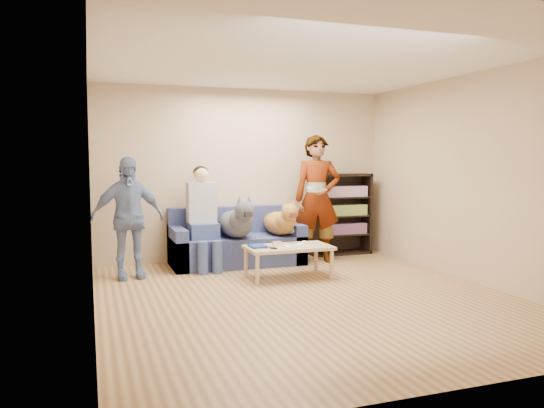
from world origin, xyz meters
name	(u,v)px	position (x,y,z in m)	size (l,w,h in m)	color
ground	(307,298)	(0.00, 0.00, 0.00)	(5.00, 5.00, 0.00)	olive
ceiling	(309,60)	(0.00, 0.00, 2.60)	(5.00, 5.00, 0.00)	white
wall_back	(244,174)	(0.00, 2.50, 1.30)	(4.50, 4.50, 0.00)	tan
wall_front	(459,197)	(0.00, -2.50, 1.30)	(4.50, 4.50, 0.00)	tan
wall_left	(91,185)	(-2.25, 0.00, 1.30)	(5.00, 5.00, 0.00)	tan
wall_right	(476,179)	(2.25, 0.00, 1.30)	(5.00, 5.00, 0.00)	tan
blanket	(294,229)	(0.58, 1.89, 0.50)	(0.44, 0.37, 0.15)	#A8A8AD
person_standing_right	(317,199)	(0.95, 1.88, 0.95)	(0.69, 0.45, 1.89)	gray
person_standing_left	(128,218)	(-1.81, 1.66, 0.79)	(0.92, 0.38, 1.57)	#7C9FC6
held_controller	(310,188)	(0.75, 1.68, 1.12)	(0.04, 0.13, 0.03)	white
notebook_blue	(258,246)	(-0.25, 1.03, 0.43)	(0.20, 0.26, 0.03)	navy
papers	(295,246)	(0.20, 0.88, 0.43)	(0.26, 0.20, 0.01)	white
magazine	(296,245)	(0.23, 0.90, 0.44)	(0.22, 0.17, 0.01)	beige
camera_silver	(277,243)	(0.03, 1.10, 0.45)	(0.11, 0.06, 0.05)	silver
controller_a	(305,243)	(0.43, 1.08, 0.43)	(0.04, 0.13, 0.03)	white
controller_b	(313,243)	(0.51, 1.00, 0.43)	(0.09, 0.06, 0.03)	silver
headphone_cup_a	(303,245)	(0.35, 0.96, 0.43)	(0.07, 0.07, 0.02)	white
headphone_cup_b	(301,244)	(0.35, 1.04, 0.43)	(0.07, 0.07, 0.02)	white
pen_orange	(291,248)	(0.13, 0.82, 0.42)	(0.01, 0.01, 0.14)	#DF541F
pen_black	(292,243)	(0.27, 1.16, 0.42)	(0.01, 0.01, 0.14)	black
wallet	(273,248)	(-0.10, 0.86, 0.43)	(0.07, 0.12, 0.01)	black
sofa	(236,245)	(-0.25, 2.10, 0.28)	(1.90, 0.85, 0.82)	#515B93
person_seated	(203,214)	(-0.76, 1.97, 0.77)	(0.40, 0.73, 1.47)	#3E4788
dog_gray	(237,222)	(-0.30, 1.84, 0.65)	(0.44, 1.26, 0.63)	#4F5059
dog_tan	(281,222)	(0.37, 1.88, 0.62)	(0.39, 1.15, 0.56)	#B58237
coffee_table	(288,250)	(0.15, 0.98, 0.37)	(1.10, 0.60, 0.42)	#D2B781
bookshelf	(340,212)	(1.55, 2.33, 0.68)	(1.00, 0.34, 1.30)	black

